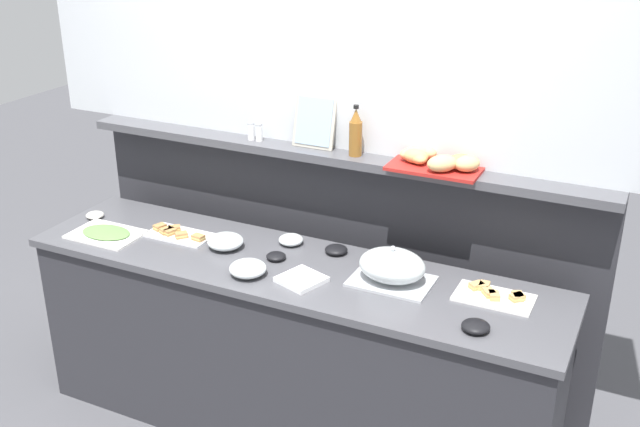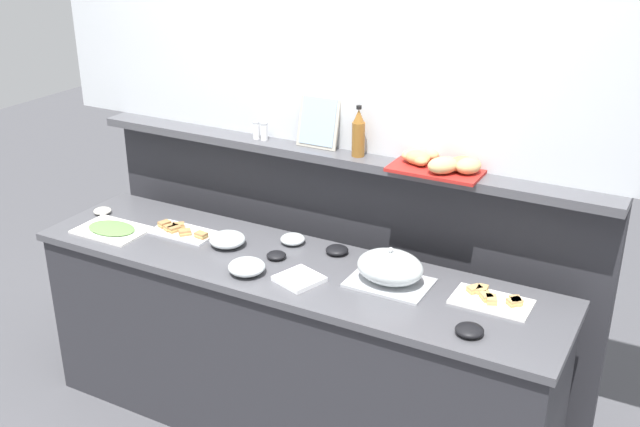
% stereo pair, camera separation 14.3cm
% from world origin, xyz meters
% --- Properties ---
extents(ground_plane, '(12.00, 12.00, 0.00)m').
position_xyz_m(ground_plane, '(0.00, 0.60, 0.00)').
color(ground_plane, '#4C4C51').
extents(buffet_counter, '(2.47, 0.61, 0.89)m').
position_xyz_m(buffet_counter, '(0.00, 0.00, 0.45)').
color(buffet_counter, '#2D2D33').
rests_on(buffet_counter, ground_plane).
extents(back_ledge_unit, '(2.62, 0.22, 1.29)m').
position_xyz_m(back_ledge_unit, '(0.00, 0.48, 0.68)').
color(back_ledge_unit, '#2D2D33').
rests_on(back_ledge_unit, ground_plane).
extents(upper_wall_panel, '(3.22, 0.08, 1.31)m').
position_xyz_m(upper_wall_panel, '(0.00, 0.50, 1.95)').
color(upper_wall_panel, silver).
rests_on(upper_wall_panel, back_ledge_unit).
extents(sandwich_platter_side, '(0.31, 0.17, 0.04)m').
position_xyz_m(sandwich_platter_side, '(-0.62, 0.04, 0.90)').
color(sandwich_platter_side, white).
rests_on(sandwich_platter_side, buffet_counter).
extents(sandwich_platter_front, '(0.31, 0.18, 0.04)m').
position_xyz_m(sandwich_platter_front, '(0.89, 0.10, 0.90)').
color(sandwich_platter_front, white).
rests_on(sandwich_platter_front, buffet_counter).
extents(cold_cuts_platter, '(0.34, 0.24, 0.02)m').
position_xyz_m(cold_cuts_platter, '(-0.93, -0.10, 0.90)').
color(cold_cuts_platter, white).
rests_on(cold_cuts_platter, buffet_counter).
extents(serving_cloche, '(0.34, 0.24, 0.17)m').
position_xyz_m(serving_cloche, '(0.47, 0.05, 0.96)').
color(serving_cloche, '#B7BABF').
rests_on(serving_cloche, buffet_counter).
extents(glass_bowl_large, '(0.17, 0.17, 0.07)m').
position_xyz_m(glass_bowl_large, '(-0.34, 0.03, 0.92)').
color(glass_bowl_large, silver).
rests_on(glass_bowl_large, buffet_counter).
extents(glass_bowl_medium, '(0.16, 0.16, 0.06)m').
position_xyz_m(glass_bowl_medium, '(-0.11, -0.16, 0.92)').
color(glass_bowl_medium, silver).
rests_on(glass_bowl_medium, buffet_counter).
extents(glass_bowl_small, '(0.12, 0.12, 0.05)m').
position_xyz_m(glass_bowl_small, '(-0.09, 0.19, 0.91)').
color(glass_bowl_small, silver).
rests_on(glass_bowl_small, buffet_counter).
extents(condiment_bowl_teal, '(0.10, 0.10, 0.04)m').
position_xyz_m(condiment_bowl_teal, '(0.14, 0.20, 0.91)').
color(condiment_bowl_teal, black).
rests_on(condiment_bowl_teal, buffet_counter).
extents(condiment_bowl_cream, '(0.09, 0.09, 0.03)m').
position_xyz_m(condiment_bowl_cream, '(-1.12, 0.03, 0.90)').
color(condiment_bowl_cream, silver).
rests_on(condiment_bowl_cream, buffet_counter).
extents(condiment_bowl_dark, '(0.09, 0.09, 0.03)m').
position_xyz_m(condiment_bowl_dark, '(-0.08, 0.02, 0.90)').
color(condiment_bowl_dark, black).
rests_on(condiment_bowl_dark, buffet_counter).
extents(condiment_bowl_red, '(0.11, 0.11, 0.04)m').
position_xyz_m(condiment_bowl_red, '(0.89, -0.17, 0.91)').
color(condiment_bowl_red, black).
rests_on(condiment_bowl_red, buffet_counter).
extents(napkin_stack, '(0.22, 0.22, 0.02)m').
position_xyz_m(napkin_stack, '(0.12, -0.11, 0.90)').
color(napkin_stack, white).
rests_on(napkin_stack, buffet_counter).
extents(vinegar_bottle_amber, '(0.06, 0.06, 0.24)m').
position_xyz_m(vinegar_bottle_amber, '(0.14, 0.41, 1.40)').
color(vinegar_bottle_amber, '#8E5B23').
rests_on(vinegar_bottle_amber, back_ledge_unit).
extents(salt_shaker, '(0.03, 0.03, 0.09)m').
position_xyz_m(salt_shaker, '(-0.41, 0.40, 1.34)').
color(salt_shaker, white).
rests_on(salt_shaker, back_ledge_unit).
extents(pepper_shaker, '(0.03, 0.03, 0.09)m').
position_xyz_m(pepper_shaker, '(-0.37, 0.40, 1.34)').
color(pepper_shaker, white).
rests_on(pepper_shaker, back_ledge_unit).
extents(bread_basket, '(0.41, 0.28, 0.08)m').
position_xyz_m(bread_basket, '(0.52, 0.40, 1.33)').
color(bread_basket, '#B2231E').
rests_on(bread_basket, back_ledge_unit).
extents(framed_picture, '(0.21, 0.07, 0.25)m').
position_xyz_m(framed_picture, '(-0.09, 0.44, 1.42)').
color(framed_picture, '#B2AD9E').
rests_on(framed_picture, back_ledge_unit).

